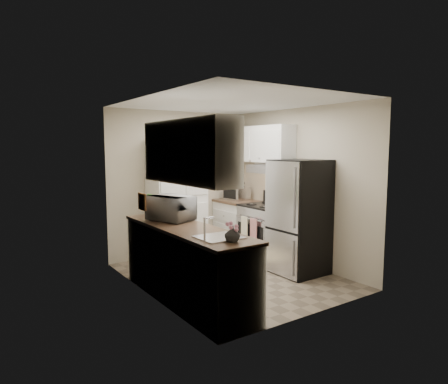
% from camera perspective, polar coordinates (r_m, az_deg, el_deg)
% --- Properties ---
extents(ground, '(3.20, 3.20, 0.00)m').
position_cam_1_polar(ground, '(5.97, 1.12, -11.94)').
color(ground, '#7A6B56').
rests_on(ground, ground).
extents(room_shell, '(2.64, 3.24, 2.52)m').
position_cam_1_polar(room_shell, '(5.66, 1.07, 3.84)').
color(room_shell, beige).
rests_on(room_shell, ground).
extents(pantry_cabinet, '(0.90, 0.55, 2.00)m').
position_cam_1_polar(pantry_cabinet, '(6.74, -6.75, -1.14)').
color(pantry_cabinet, white).
rests_on(pantry_cabinet, ground).
extents(base_cabinet_left, '(0.60, 2.30, 0.88)m').
position_cam_1_polar(base_cabinet_left, '(4.99, -5.38, -10.40)').
color(base_cabinet_left, white).
rests_on(base_cabinet_left, ground).
extents(countertop_left, '(0.63, 2.33, 0.04)m').
position_cam_1_polar(countertop_left, '(4.87, -5.43, -5.21)').
color(countertop_left, brown).
rests_on(countertop_left, base_cabinet_left).
extents(base_cabinet_right, '(0.60, 0.80, 0.88)m').
position_cam_1_polar(base_cabinet_right, '(7.35, 2.03, -4.89)').
color(base_cabinet_right, white).
rests_on(base_cabinet_right, ground).
extents(countertop_right, '(0.63, 0.83, 0.04)m').
position_cam_1_polar(countertop_right, '(7.28, 2.05, -1.34)').
color(countertop_right, brown).
rests_on(countertop_right, base_cabinet_right).
extents(electric_range, '(0.71, 0.78, 1.13)m').
position_cam_1_polar(electric_range, '(6.72, 5.99, -5.66)').
color(electric_range, '#B7B7BC').
rests_on(electric_range, ground).
extents(refrigerator, '(0.70, 0.72, 1.70)m').
position_cam_1_polar(refrigerator, '(6.05, 10.70, -3.50)').
color(refrigerator, '#B7B7BC').
rests_on(refrigerator, ground).
extents(microwave, '(0.57, 0.69, 0.33)m').
position_cam_1_polar(microwave, '(5.31, -7.55, -2.28)').
color(microwave, '#B8B8BC').
rests_on(microwave, countertop_left).
extents(wine_bottle, '(0.07, 0.07, 0.27)m').
position_cam_1_polar(wine_bottle, '(5.62, -10.36, -2.13)').
color(wine_bottle, black).
rests_on(wine_bottle, countertop_left).
extents(flower_vase, '(0.17, 0.17, 0.17)m').
position_cam_1_polar(flower_vase, '(4.07, 1.20, -6.01)').
color(flower_vase, silver).
rests_on(flower_vase, countertop_left).
extents(cutting_board, '(0.02, 0.24, 0.30)m').
position_cam_1_polar(cutting_board, '(5.76, -10.15, -1.80)').
color(cutting_board, '#3E832E').
rests_on(cutting_board, countertop_left).
extents(toaster_oven, '(0.38, 0.45, 0.24)m').
position_cam_1_polar(toaster_oven, '(7.33, 1.84, -0.19)').
color(toaster_oven, '#B3B2B7').
rests_on(toaster_oven, countertop_right).
extents(fruit_basket, '(0.33, 0.33, 0.12)m').
position_cam_1_polar(fruit_basket, '(7.34, 1.97, 1.20)').
color(fruit_basket, '#D55913').
rests_on(fruit_basket, toaster_oven).
extents(kitchen_mat, '(0.63, 0.85, 0.01)m').
position_cam_1_polar(kitchen_mat, '(6.38, -2.35, -10.68)').
color(kitchen_mat, beige).
rests_on(kitchen_mat, ground).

